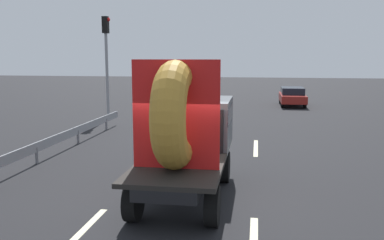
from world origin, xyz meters
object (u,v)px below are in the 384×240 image
Objects in this scene: distant_sedan at (184,96)px; traffic_light at (106,53)px; flatbed_truck at (188,129)px; oncoming_car at (292,96)px.

traffic_light reaches higher than distant_sedan.
oncoming_car is (4.21, 19.82, -0.98)m from flatbed_truck.
traffic_light is (-6.57, 11.83, 2.02)m from flatbed_truck.
flatbed_truck is 18.75m from distant_sedan.
distant_sedan is at bearing 64.46° from traffic_light.
traffic_light reaches higher than oncoming_car.
oncoming_car is at bearing 36.57° from traffic_light.
flatbed_truck is at bearing -101.98° from oncoming_car.
flatbed_truck is 1.25× the size of distant_sedan.
distant_sedan is (-3.43, 18.41, -0.98)m from flatbed_truck.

